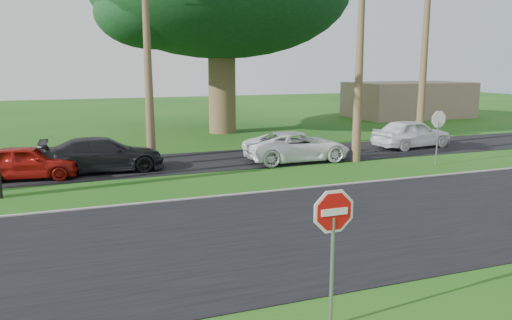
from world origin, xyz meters
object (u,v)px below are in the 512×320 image
object	(u,v)px
stop_sign_near	(333,230)
stop_sign_far	(438,126)
car_dark	(104,155)
car_minivan	(297,147)
car_red	(28,162)
car_pickup	(412,134)

from	to	relation	value
stop_sign_near	stop_sign_far	bearing A→B (deg)	43.73
stop_sign_near	car_dark	distance (m)	15.07
stop_sign_far	car_minivan	distance (m)	6.44
stop_sign_far	car_minivan	world-z (taller)	stop_sign_far
car_red	car_minivan	size ratio (longest dim) A/B	0.79
stop_sign_far	car_pickup	size ratio (longest dim) A/B	0.57
car_red	car_dark	bearing A→B (deg)	-73.84
car_dark	car_pickup	distance (m)	16.31
stop_sign_near	car_dark	xyz separation A→B (m)	(-2.86, 14.76, -1.04)
car_dark	car_pickup	world-z (taller)	car_pickup
car_red	car_dark	size ratio (longest dim) A/B	0.79
car_red	car_pickup	distance (m)	19.27
stop_sign_near	car_pickup	distance (m)	20.41
car_dark	car_minivan	distance (m)	8.79
stop_sign_far	car_red	bearing A→B (deg)	-10.95
car_dark	car_minivan	bearing A→B (deg)	-94.57
stop_sign_near	car_red	xyz separation A→B (m)	(-5.81, 14.35, -1.09)
stop_sign_near	car_minivan	size ratio (longest dim) A/B	0.52
stop_sign_far	car_minivan	xyz separation A→B (m)	(-5.60, 3.00, -1.07)
stop_sign_near	stop_sign_far	size ratio (longest dim) A/B	1.00
car_minivan	car_red	bearing A→B (deg)	88.04
car_pickup	car_red	bearing A→B (deg)	85.64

